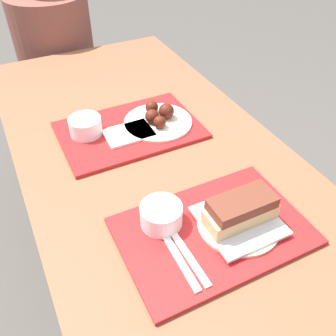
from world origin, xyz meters
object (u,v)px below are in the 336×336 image
(tray_far, at_px, (130,130))
(brisket_sandwich_plate, at_px, (240,215))
(tray_near, at_px, (212,231))
(wings_plate_far, at_px, (158,118))
(bowl_coleslaw_far, at_px, (85,125))
(person_seated_across, at_px, (54,39))
(bowl_coleslaw_near, at_px, (161,214))

(tray_far, distance_m, brisket_sandwich_plate, 0.50)
(tray_near, relative_size, wings_plate_far, 1.99)
(bowl_coleslaw_far, bearing_deg, person_seated_across, 83.71)
(tray_near, height_order, wings_plate_far, wings_plate_far)
(tray_near, distance_m, person_seated_across, 1.39)
(bowl_coleslaw_near, distance_m, brisket_sandwich_plate, 0.18)
(brisket_sandwich_plate, relative_size, person_seated_across, 0.28)
(tray_far, relative_size, brisket_sandwich_plate, 2.21)
(bowl_coleslaw_far, bearing_deg, wings_plate_far, -10.77)
(tray_far, relative_size, wings_plate_far, 1.99)
(tray_near, xyz_separation_m, wings_plate_far, (0.08, 0.47, 0.02))
(brisket_sandwich_plate, distance_m, bowl_coleslaw_far, 0.57)
(tray_near, height_order, bowl_coleslaw_near, bowl_coleslaw_near)
(brisket_sandwich_plate, bearing_deg, tray_near, 169.20)
(person_seated_across, bearing_deg, bowl_coleslaw_far, -96.29)
(bowl_coleslaw_near, height_order, wings_plate_far, wings_plate_far)
(bowl_coleslaw_far, bearing_deg, tray_far, -15.06)
(tray_near, bearing_deg, person_seated_across, 92.24)
(wings_plate_far, height_order, person_seated_across, person_seated_across)
(bowl_coleslaw_near, xyz_separation_m, bowl_coleslaw_far, (-0.05, 0.44, 0.00))
(wings_plate_far, bearing_deg, bowl_coleslaw_near, -114.21)
(tray_far, xyz_separation_m, bowl_coleslaw_near, (-0.08, -0.40, 0.04))
(tray_near, distance_m, wings_plate_far, 0.47)
(person_seated_across, bearing_deg, bowl_coleslaw_near, -91.96)
(bowl_coleslaw_near, xyz_separation_m, brisket_sandwich_plate, (0.16, -0.08, 0.00))
(tray_near, height_order, person_seated_across, person_seated_across)
(bowl_coleslaw_near, bearing_deg, tray_far, 78.81)
(wings_plate_far, bearing_deg, bowl_coleslaw_far, 169.23)
(tray_far, xyz_separation_m, wings_plate_far, (0.10, -0.01, 0.02))
(tray_far, distance_m, wings_plate_far, 0.10)
(tray_far, bearing_deg, bowl_coleslaw_far, 164.94)
(brisket_sandwich_plate, xyz_separation_m, wings_plate_far, (0.01, 0.48, -0.02))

